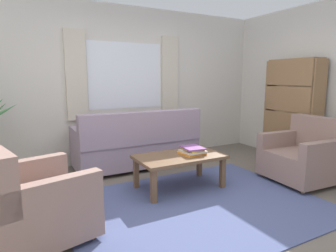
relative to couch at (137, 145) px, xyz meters
name	(u,v)px	position (x,y,z in m)	size (l,w,h in m)	color
ground_plane	(197,206)	(0.04, -1.63, -0.37)	(6.24, 6.24, 0.00)	#6B6056
wall_back	(125,85)	(0.04, 0.63, 0.93)	(5.32, 0.12, 2.60)	silver
window_with_curtains	(126,76)	(0.04, 0.55, 1.08)	(1.98, 0.07, 1.40)	white
area_rug	(197,205)	(0.04, -1.63, -0.36)	(2.76, 2.10, 0.01)	#4C5684
couch	(137,145)	(0.00, 0.00, 0.00)	(1.90, 0.82, 0.92)	#998499
armchair_left	(31,202)	(-1.61, -1.53, -0.01)	(1.00, 1.02, 0.88)	gray
armchair_right	(304,156)	(1.78, -1.65, -0.01)	(0.87, 0.89, 0.88)	gray
coffee_table	(179,160)	(0.13, -1.08, 0.01)	(1.10, 0.64, 0.44)	brown
book_stack_on_table	(192,151)	(0.31, -1.11, 0.12)	(0.31, 0.31, 0.09)	orange
bookshelf	(292,111)	(2.39, -0.94, 0.51)	(0.30, 0.94, 1.72)	olive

